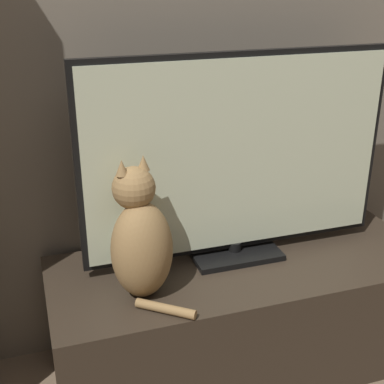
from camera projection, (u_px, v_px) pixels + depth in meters
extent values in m
cube|color=#33281E|center=(241.00, 313.00, 1.88)|extent=(1.30, 0.50, 0.41)
cube|color=black|center=(235.00, 253.00, 1.85)|extent=(0.30, 0.18, 0.02)
cylinder|color=black|center=(235.00, 246.00, 1.84)|extent=(0.04, 0.04, 0.03)
cube|color=black|center=(237.00, 155.00, 1.72)|extent=(1.03, 0.02, 0.66)
cube|color=beige|center=(239.00, 157.00, 1.70)|extent=(1.00, 0.01, 0.62)
ellipsoid|color=#997547|center=(142.00, 250.00, 1.58)|extent=(0.23, 0.22, 0.30)
ellipsoid|color=silver|center=(132.00, 246.00, 1.63)|extent=(0.12, 0.09, 0.17)
sphere|color=#997547|center=(134.00, 188.00, 1.53)|extent=(0.16, 0.16, 0.13)
cone|color=#997547|center=(122.00, 168.00, 1.48)|extent=(0.04, 0.04, 0.04)
cone|color=#997547|center=(143.00, 163.00, 1.52)|extent=(0.04, 0.04, 0.04)
cylinder|color=#997547|center=(166.00, 309.00, 1.54)|extent=(0.16, 0.13, 0.03)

